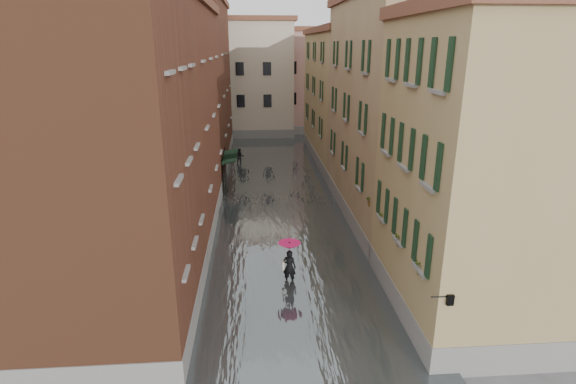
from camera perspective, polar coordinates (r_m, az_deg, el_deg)
name	(u,v)px	position (r m, az deg, el deg)	size (l,w,h in m)	color
ground	(293,290)	(20.74, 0.67, -12.31)	(120.00, 120.00, 0.00)	#525154
floodwater	(278,196)	(32.55, -1.33, -0.48)	(10.00, 60.00, 0.20)	#505759
building_left_near	(101,165)	(17.17, -22.61, 3.21)	(6.00, 8.00, 13.00)	brown
building_left_mid	(162,121)	(27.67, -15.76, 8.64)	(6.00, 14.00, 12.50)	#582F1B
building_left_far	(193,86)	(42.29, -12.01, 13.04)	(6.00, 16.00, 14.00)	brown
building_right_near	(481,177)	(18.60, 23.34, 1.80)	(6.00, 8.00, 11.50)	#99814F
building_right_mid	(395,114)	(28.42, 13.47, 9.57)	(6.00, 14.00, 13.00)	tan
building_right_far	(346,99)	(42.93, 7.36, 11.68)	(6.00, 16.00, 11.50)	#99814F
building_end_cream	(241,80)	(55.95, -5.97, 13.99)	(12.00, 9.00, 13.00)	beige
building_end_pink	(313,82)	(58.46, 3.20, 13.75)	(10.00, 9.00, 12.00)	tan
awning_near	(229,160)	(33.43, -7.50, 4.08)	(1.09, 2.71, 2.80)	#15301D
awning_far	(230,156)	(34.63, -7.40, 4.60)	(1.09, 3.19, 2.80)	#15301D
wall_lantern	(449,299)	(15.19, 19.75, -12.67)	(0.71, 0.22, 0.35)	black
window_planters	(385,211)	(20.40, 12.19, -2.35)	(0.59, 10.44, 0.84)	brown
pedestrian_main	(289,258)	(20.62, 0.17, -8.40)	(1.04, 1.04, 2.06)	black
pedestrian_far	(240,157)	(41.32, -6.13, 4.46)	(0.76, 0.59, 1.56)	black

